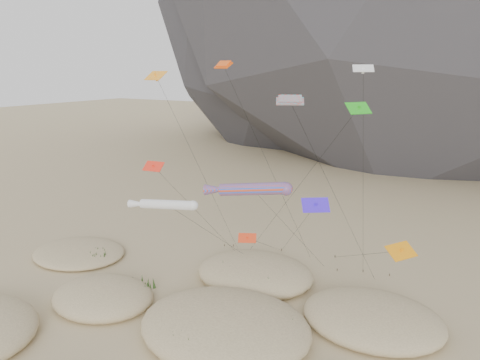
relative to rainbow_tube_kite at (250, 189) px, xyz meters
name	(u,v)px	position (x,y,z in m)	size (l,w,h in m)	color
ground	(168,358)	(-0.22, -13.39, -11.53)	(500.00, 500.00, 0.00)	#CCB789
dunes	(177,326)	(-1.89, -9.98, -10.85)	(51.22, 39.05, 3.53)	#CCB789
dune_grass	(187,324)	(-1.16, -9.48, -10.69)	(42.62, 27.34, 1.47)	black
kite_stakes	(298,258)	(0.87, 11.06, -11.38)	(21.57, 6.55, 0.30)	#3F2D1E
rainbow_tube_kite	(250,189)	(0.00, 0.00, 0.00)	(9.39, 12.40, 12.57)	#DD4517
white_tube_kite	(164,205)	(-4.94, -7.52, -0.45)	(7.31, 16.00, 11.81)	silver
orange_parafoil	(225,68)	(-5.55, 4.29, 11.96)	(8.84, 9.26, 24.27)	#EA4B0C
multi_parafoil	(291,103)	(5.30, -2.08, 8.96)	(6.76, 13.55, 21.21)	#FF221A
delta_kites	(280,161)	(4.90, -3.24, 3.91)	(27.50, 21.53, 23.73)	green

